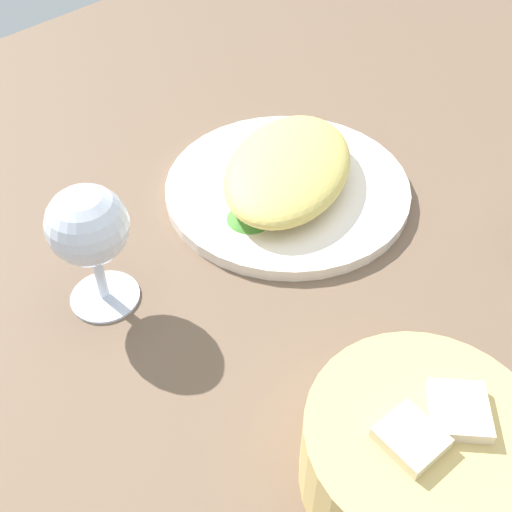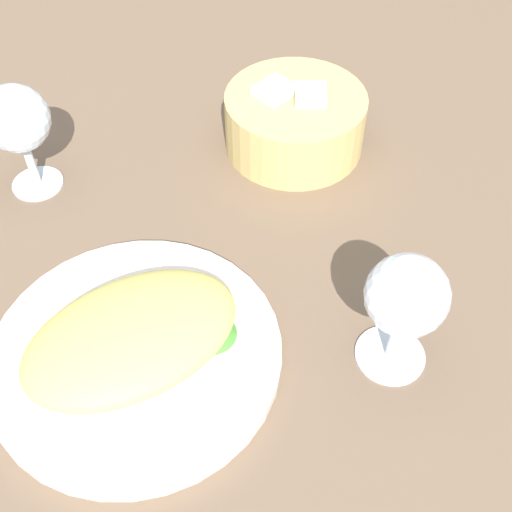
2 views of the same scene
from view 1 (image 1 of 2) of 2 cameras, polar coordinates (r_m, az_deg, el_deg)
ground_plane at (r=68.98cm, az=9.38°, el=0.04°), size 140.00×140.00×2.00cm
plate at (r=73.84cm, az=2.80°, el=6.04°), size 27.87×27.87×1.40cm
omelette at (r=72.03cm, az=2.89°, el=7.84°), size 24.38×20.82×4.46cm
lettuce_garnish at (r=68.17cm, az=-0.59°, el=3.80°), size 4.92×4.92×1.57cm
bread_basket at (r=50.39cm, az=14.32°, el=-16.72°), size 17.22×17.22×8.39cm
wine_glass_near at (r=58.17cm, az=-14.68°, el=2.19°), size 7.40×7.40×13.27cm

